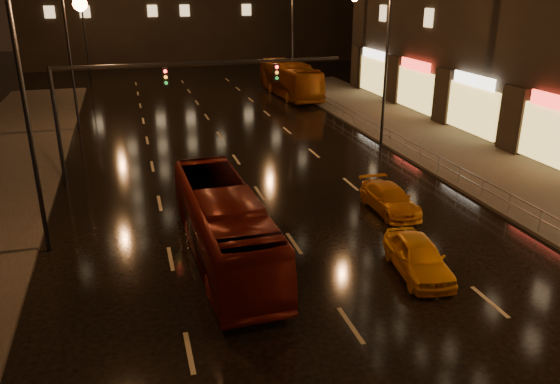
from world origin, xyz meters
name	(u,v)px	position (x,y,z in m)	size (l,w,h in m)	color
ground	(243,169)	(0.00, 20.00, 0.00)	(140.00, 140.00, 0.00)	black
sidewalk_right	(500,175)	(13.50, 15.00, 0.07)	(7.00, 70.00, 0.15)	#38332D
traffic_signal	(146,92)	(-5.06, 20.00, 4.74)	(15.31, 0.32, 6.20)	black
railing_right	(421,150)	(10.20, 18.00, 0.90)	(0.05, 56.00, 1.00)	#99999E
bus_red	(224,224)	(-2.95, 9.48, 1.43)	(2.40, 10.25, 2.86)	#64140E
bus_curb	(290,79)	(9.00, 40.74, 1.59)	(2.67, 11.42, 3.18)	#8B430D
taxi_near	(418,257)	(3.61, 6.41, 0.68)	(1.61, 3.99, 1.36)	orange
taxi_far	(390,199)	(5.31, 12.11, 0.59)	(1.66, 4.09, 1.19)	orange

